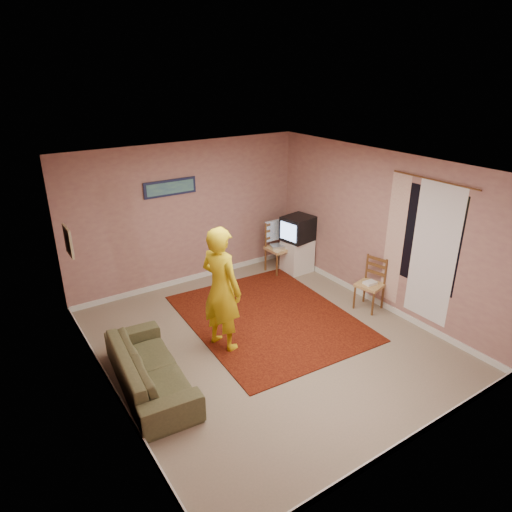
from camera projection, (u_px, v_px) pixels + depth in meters
ground at (266, 341)px, 6.78m from camera, size 5.00×5.00×0.00m
wall_back at (187, 215)px, 8.20m from camera, size 4.50×0.02×2.60m
wall_front at (415, 347)px, 4.36m from camera, size 4.50×0.02×2.60m
wall_left at (102, 305)px, 5.13m from camera, size 0.02×5.00×2.60m
wall_right at (380, 231)px, 7.43m from camera, size 0.02×5.00×2.60m
ceiling at (267, 167)px, 5.78m from camera, size 4.50×5.00×0.02m
baseboard_back at (191, 278)px, 8.68m from camera, size 4.50×0.02×0.10m
baseboard_front at (399, 446)px, 4.85m from camera, size 4.50×0.02×0.10m
baseboard_left at (116, 394)px, 5.62m from camera, size 0.02×5.00×0.10m
baseboard_right at (372, 299)px, 7.91m from camera, size 0.02×5.00×0.10m
window at (427, 238)px, 6.67m from camera, size 0.01×1.10×1.50m
curtain_sheer at (433, 254)px, 6.63m from camera, size 0.01×0.75×2.10m
curtain_floral at (395, 240)px, 7.16m from camera, size 0.01×0.35×2.10m
curtain_rod at (434, 180)px, 6.32m from camera, size 0.02×1.40×0.02m
picture_back at (170, 188)px, 7.81m from camera, size 0.95×0.04×0.28m
picture_left at (68, 241)px, 6.28m from camera, size 0.04×0.38×0.42m
area_rug at (268, 317)px, 7.40m from camera, size 2.57×3.14×0.02m
tv_cabinet at (297, 255)px, 8.98m from camera, size 0.51×0.47×0.65m
crt_tv at (298, 229)px, 8.76m from camera, size 0.63×0.58×0.47m
chair_a at (279, 243)px, 8.86m from camera, size 0.47×0.45×0.54m
dvd_player at (279, 246)px, 8.89m from camera, size 0.37×0.31×0.06m
blue_throw at (274, 230)px, 8.93m from camera, size 0.39×0.05×0.41m
chair_b at (370, 279)px, 7.49m from camera, size 0.47×0.48×0.48m
game_console at (370, 283)px, 7.52m from camera, size 0.20×0.15×0.04m
sofa at (150, 368)px, 5.73m from camera, size 0.90×1.94×0.55m
person at (221, 289)px, 6.33m from camera, size 0.62×0.77×1.83m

